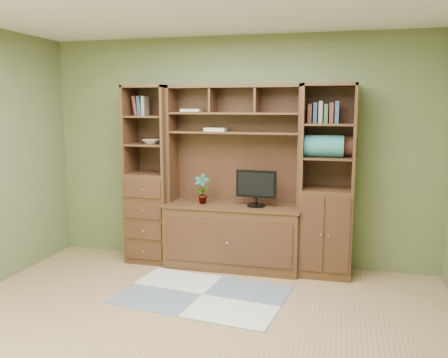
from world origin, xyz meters
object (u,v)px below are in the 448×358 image
(center_hutch, at_px, (233,178))
(left_tower, at_px, (150,175))
(monitor, at_px, (256,182))
(right_tower, at_px, (327,181))

(center_hutch, bearing_deg, left_tower, 177.71)
(center_hutch, distance_m, monitor, 0.27)
(left_tower, xyz_separation_m, right_tower, (2.02, 0.00, 0.00))
(center_hutch, bearing_deg, right_tower, 2.23)
(left_tower, distance_m, monitor, 1.27)
(center_hutch, distance_m, right_tower, 1.03)
(left_tower, bearing_deg, monitor, -3.38)
(left_tower, bearing_deg, right_tower, 0.00)
(right_tower, bearing_deg, left_tower, 180.00)
(left_tower, height_order, monitor, left_tower)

